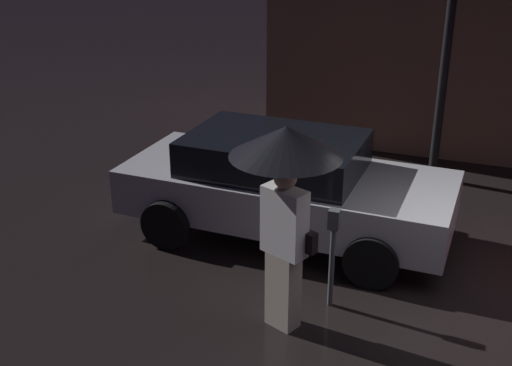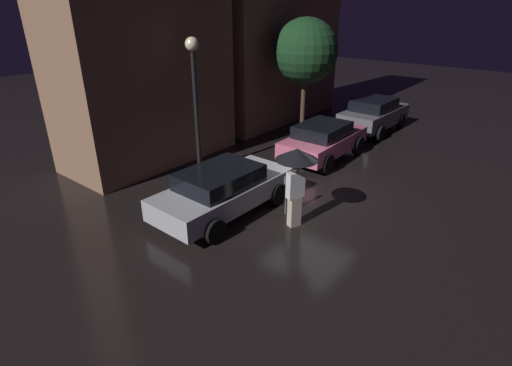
{
  "view_description": "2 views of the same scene",
  "coord_description": "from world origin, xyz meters",
  "views": [
    {
      "loc": [
        -0.18,
        -6.06,
        4.06
      ],
      "look_at": [
        -2.57,
        0.21,
        1.2
      ],
      "focal_mm": 45.0,
      "sensor_mm": 36.0,
      "label": 1
    },
    {
      "loc": [
        -9.89,
        -5.72,
        5.6
      ],
      "look_at": [
        -2.48,
        0.24,
        1.2
      ],
      "focal_mm": 28.0,
      "sensor_mm": 36.0,
      "label": 2
    }
  ],
  "objects": [
    {
      "name": "ground_plane",
      "position": [
        0.0,
        0.0,
        0.0
      ],
      "size": [
        60.0,
        60.0,
        0.0
      ],
      "primitive_type": "plane",
      "color": "black"
    },
    {
      "name": "parked_car_silver",
      "position": [
        -2.6,
        1.32,
        0.74
      ],
      "size": [
        4.33,
        1.98,
        1.38
      ],
      "rotation": [
        0.0,
        0.0,
        -0.02
      ],
      "color": "#B7B7BF",
      "rests_on": "ground"
    },
    {
      "name": "pedestrian_with_umbrella",
      "position": [
        -1.94,
        -0.64,
        1.73
      ],
      "size": [
        1.09,
        1.09,
        2.21
      ],
      "rotation": [
        0.0,
        0.0,
        -0.38
      ],
      "color": "beige",
      "rests_on": "ground"
    },
    {
      "name": "parking_meter",
      "position": [
        -1.57,
        -0.11,
        0.73
      ],
      "size": [
        0.12,
        0.1,
        1.17
      ],
      "color": "#4C5154",
      "rests_on": "ground"
    }
  ]
}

